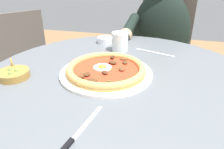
{
  "coord_description": "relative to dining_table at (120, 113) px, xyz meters",
  "views": [
    {
      "loc": [
        0.13,
        -0.64,
        1.1
      ],
      "look_at": [
        -0.03,
        -0.01,
        0.77
      ],
      "focal_mm": 34.68,
      "sensor_mm": 36.0,
      "label": 1
    }
  ],
  "objects": [
    {
      "name": "dining_table",
      "position": [
        0.0,
        0.0,
        0.0
      ],
      "size": [
        0.97,
        0.97,
        0.76
      ],
      "color": "#565B60",
      "rests_on": "ground"
    },
    {
      "name": "cafe_chair_diner",
      "position": [
        0.13,
        0.85,
        -0.05
      ],
      "size": [
        0.45,
        0.45,
        0.92
      ],
      "color": "#504A45",
      "rests_on": "ground"
    },
    {
      "name": "fork_utensil",
      "position": [
        0.1,
        0.26,
        0.15
      ],
      "size": [
        0.17,
        0.07,
        0.0
      ],
      "color": "#BCBCC1",
      "rests_on": "dining_table"
    },
    {
      "name": "steak_knife",
      "position": [
        -0.04,
        -0.32,
        0.15
      ],
      "size": [
        0.05,
        0.21,
        0.01
      ],
      "color": "silver",
      "rests_on": "dining_table"
    },
    {
      "name": "water_glass",
      "position": [
        -0.06,
        0.25,
        0.19
      ],
      "size": [
        0.07,
        0.07,
        0.08
      ],
      "color": "silver",
      "rests_on": "dining_table"
    },
    {
      "name": "diner_person",
      "position": [
        0.1,
        0.71,
        -0.11
      ],
      "size": [
        0.4,
        0.49,
        1.14
      ],
      "color": "#282833",
      "rests_on": "ground"
    },
    {
      "name": "olive_pan",
      "position": [
        -0.35,
        -0.09,
        0.16
      ],
      "size": [
        0.1,
        0.11,
        0.05
      ],
      "color": "olive",
      "rests_on": "dining_table"
    },
    {
      "name": "cafe_chair_spare_far",
      "position": [
        -0.79,
        0.6,
        -0.11
      ],
      "size": [
        0.56,
        0.56,
        0.81
      ],
      "color": "#504A45",
      "rests_on": "ground"
    },
    {
      "name": "ramekin_capers",
      "position": [
        -0.15,
        0.34,
        0.16
      ],
      "size": [
        0.08,
        0.08,
        0.03
      ],
      "color": "white",
      "rests_on": "dining_table"
    },
    {
      "name": "pizza_on_plate",
      "position": [
        -0.05,
        0.01,
        0.17
      ],
      "size": [
        0.32,
        0.32,
        0.03
      ],
      "color": "white",
      "rests_on": "dining_table"
    }
  ]
}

